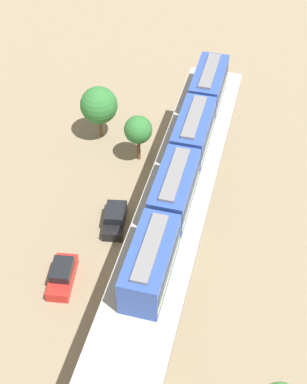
# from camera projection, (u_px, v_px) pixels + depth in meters

# --- Properties ---
(ground_plane) EXTENTS (120.00, 120.00, 0.00)m
(ground_plane) POSITION_uv_depth(u_px,v_px,m) (174.00, 250.00, 46.47)
(ground_plane) COLOR #84755B
(viaduct) EXTENTS (5.20, 35.80, 6.93)m
(viaduct) POSITION_uv_depth(u_px,v_px,m) (176.00, 207.00, 42.59)
(viaduct) COLOR #A8A59E
(viaduct) RESTS_ON ground
(train) EXTENTS (2.64, 27.45, 3.24)m
(train) POSITION_uv_depth(u_px,v_px,m) (184.00, 159.00, 42.07)
(train) COLOR #2D4CA5
(train) RESTS_ON viaduct
(parked_car_red) EXTENTS (2.41, 4.42, 1.76)m
(parked_car_red) POSITION_uv_depth(u_px,v_px,m) (62.00, 275.00, 43.67)
(parked_car_red) COLOR red
(parked_car_red) RESTS_ON ground
(parked_car_black) EXTENTS (2.54, 4.46, 1.76)m
(parked_car_black) POSITION_uv_depth(u_px,v_px,m) (115.00, 218.00, 48.04)
(parked_car_black) COLOR black
(parked_car_black) RESTS_ON ground
(tree_mid_lot) EXTENTS (2.80, 2.80, 5.13)m
(tree_mid_lot) POSITION_uv_depth(u_px,v_px,m) (138.00, 130.00, 52.19)
(tree_mid_lot) COLOR brown
(tree_mid_lot) RESTS_ON ground
(tree_far_corner) EXTENTS (3.85, 3.85, 5.90)m
(tree_far_corner) POSITION_uv_depth(u_px,v_px,m) (99.00, 105.00, 54.60)
(tree_far_corner) COLOR brown
(tree_far_corner) RESTS_ON ground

